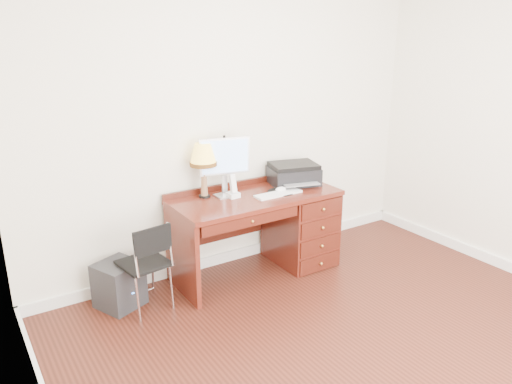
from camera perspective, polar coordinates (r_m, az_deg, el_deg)
ground at (r=3.75m, az=12.11°, el=-17.15°), size 4.00×4.00×0.00m
room_shell at (r=4.11m, az=5.89°, el=-12.55°), size 4.00×4.00×4.00m
desk at (r=4.68m, az=3.27°, el=-3.58°), size 1.50×0.67×0.75m
monitor at (r=4.31m, az=-3.66°, el=3.73°), size 0.44×0.18×0.51m
keyboard at (r=4.40m, az=2.56°, el=-0.21°), size 0.45×0.14×0.02m
mouse_pad at (r=4.47m, az=2.85°, el=0.15°), size 0.24×0.24×0.05m
printer at (r=4.71m, az=4.32°, el=2.11°), size 0.51×0.44×0.20m
leg_lamp at (r=4.26m, az=-6.05°, el=3.89°), size 0.23×0.23×0.48m
phone at (r=4.32m, az=-2.64°, el=0.15°), size 0.10×0.10×0.21m
pen_cup at (r=4.67m, az=3.16°, el=1.35°), size 0.07×0.07×0.09m
chair at (r=3.98m, az=-12.46°, el=-7.49°), size 0.39×0.40×0.74m
equipment_box at (r=4.22m, az=-15.39°, el=-10.16°), size 0.42×0.42×0.37m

